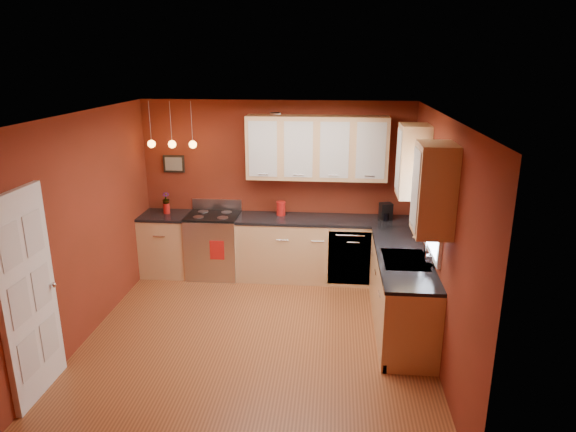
# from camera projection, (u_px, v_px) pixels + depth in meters

# --- Properties ---
(floor) EXTENTS (4.20, 4.20, 0.00)m
(floor) POSITION_uv_depth(u_px,v_px,m) (257.00, 338.00, 6.07)
(floor) COLOR #95522B
(floor) RESTS_ON ground
(ceiling) EXTENTS (4.00, 4.20, 0.02)m
(ceiling) POSITION_uv_depth(u_px,v_px,m) (253.00, 115.00, 5.31)
(ceiling) COLOR white
(ceiling) RESTS_ON wall_back
(wall_back) EXTENTS (4.00, 0.02, 2.60)m
(wall_back) POSITION_uv_depth(u_px,v_px,m) (277.00, 188.00, 7.69)
(wall_back) COLOR maroon
(wall_back) RESTS_ON floor
(wall_front) EXTENTS (4.00, 0.02, 2.60)m
(wall_front) POSITION_uv_depth(u_px,v_px,m) (210.00, 329.00, 3.69)
(wall_front) COLOR maroon
(wall_front) RESTS_ON floor
(wall_left) EXTENTS (0.02, 4.20, 2.60)m
(wall_left) POSITION_uv_depth(u_px,v_px,m) (82.00, 229.00, 5.87)
(wall_left) COLOR maroon
(wall_left) RESTS_ON floor
(wall_right) EXTENTS (0.02, 4.20, 2.60)m
(wall_right) POSITION_uv_depth(u_px,v_px,m) (439.00, 240.00, 5.51)
(wall_right) COLOR maroon
(wall_right) RESTS_ON floor
(base_cabinets_back_left) EXTENTS (0.70, 0.60, 0.90)m
(base_cabinets_back_left) POSITION_uv_depth(u_px,v_px,m) (167.00, 245.00, 7.80)
(base_cabinets_back_left) COLOR tan
(base_cabinets_back_left) RESTS_ON floor
(base_cabinets_back_right) EXTENTS (2.54, 0.60, 0.90)m
(base_cabinets_back_right) POSITION_uv_depth(u_px,v_px,m) (324.00, 250.00, 7.59)
(base_cabinets_back_right) COLOR tan
(base_cabinets_back_right) RESTS_ON floor
(base_cabinets_right) EXTENTS (0.60, 2.10, 0.90)m
(base_cabinets_right) POSITION_uv_depth(u_px,v_px,m) (401.00, 292.00, 6.22)
(base_cabinets_right) COLOR tan
(base_cabinets_right) RESTS_ON floor
(counter_back_left) EXTENTS (0.70, 0.62, 0.04)m
(counter_back_left) POSITION_uv_depth(u_px,v_px,m) (165.00, 215.00, 7.66)
(counter_back_left) COLOR black
(counter_back_left) RESTS_ON base_cabinets_back_left
(counter_back_right) EXTENTS (2.54, 0.62, 0.04)m
(counter_back_right) POSITION_uv_depth(u_px,v_px,m) (324.00, 220.00, 7.45)
(counter_back_right) COLOR black
(counter_back_right) RESTS_ON base_cabinets_back_right
(counter_right) EXTENTS (0.62, 2.10, 0.04)m
(counter_right) POSITION_uv_depth(u_px,v_px,m) (403.00, 256.00, 6.08)
(counter_right) COLOR black
(counter_right) RESTS_ON base_cabinets_right
(gas_range) EXTENTS (0.76, 0.64, 1.11)m
(gas_range) POSITION_uv_depth(u_px,v_px,m) (214.00, 245.00, 7.73)
(gas_range) COLOR #BCBCC1
(gas_range) RESTS_ON floor
(dishwasher_front) EXTENTS (0.60, 0.02, 0.80)m
(dishwasher_front) POSITION_uv_depth(u_px,v_px,m) (349.00, 258.00, 7.28)
(dishwasher_front) COLOR #BCBCC1
(dishwasher_front) RESTS_ON base_cabinets_back_right
(sink) EXTENTS (0.50, 0.70, 0.33)m
(sink) POSITION_uv_depth(u_px,v_px,m) (405.00, 261.00, 5.94)
(sink) COLOR gray
(sink) RESTS_ON counter_right
(window) EXTENTS (0.06, 1.02, 1.22)m
(window) POSITION_uv_depth(u_px,v_px,m) (435.00, 197.00, 5.69)
(window) COLOR white
(window) RESTS_ON wall_right
(door_left_wall) EXTENTS (0.12, 0.82, 2.05)m
(door_left_wall) POSITION_uv_depth(u_px,v_px,m) (28.00, 297.00, 4.80)
(door_left_wall) COLOR white
(door_left_wall) RESTS_ON floor
(upper_cabinets_back) EXTENTS (2.00, 0.35, 0.90)m
(upper_cabinets_back) POSITION_uv_depth(u_px,v_px,m) (317.00, 148.00, 7.28)
(upper_cabinets_back) COLOR tan
(upper_cabinets_back) RESTS_ON wall_back
(upper_cabinets_right) EXTENTS (0.35, 1.95, 0.90)m
(upper_cabinets_right) POSITION_uv_depth(u_px,v_px,m) (422.00, 174.00, 5.65)
(upper_cabinets_right) COLOR tan
(upper_cabinets_right) RESTS_ON wall_right
(wall_picture) EXTENTS (0.32, 0.03, 0.26)m
(wall_picture) POSITION_uv_depth(u_px,v_px,m) (174.00, 164.00, 7.70)
(wall_picture) COLOR black
(wall_picture) RESTS_ON wall_back
(pendant_lights) EXTENTS (0.71, 0.11, 0.66)m
(pendant_lights) POSITION_uv_depth(u_px,v_px,m) (172.00, 144.00, 7.28)
(pendant_lights) COLOR gray
(pendant_lights) RESTS_ON ceiling
(red_canister) EXTENTS (0.14, 0.14, 0.21)m
(red_canister) POSITION_uv_depth(u_px,v_px,m) (281.00, 208.00, 7.58)
(red_canister) COLOR #B11613
(red_canister) RESTS_ON counter_back_right
(red_vase) EXTENTS (0.10, 0.10, 0.15)m
(red_vase) POSITION_uv_depth(u_px,v_px,m) (167.00, 208.00, 7.68)
(red_vase) COLOR #B11613
(red_vase) RESTS_ON counter_back_left
(flowers) EXTENTS (0.12, 0.12, 0.19)m
(flowers) POSITION_uv_depth(u_px,v_px,m) (166.00, 199.00, 7.63)
(flowers) COLOR #B11613
(flowers) RESTS_ON red_vase
(coffee_maker) EXTENTS (0.20, 0.20, 0.24)m
(coffee_maker) POSITION_uv_depth(u_px,v_px,m) (386.00, 212.00, 7.36)
(coffee_maker) COLOR black
(coffee_maker) RESTS_ON counter_back_right
(soap_pump) EXTENTS (0.11, 0.12, 0.20)m
(soap_pump) POSITION_uv_depth(u_px,v_px,m) (430.00, 258.00, 5.71)
(soap_pump) COLOR silver
(soap_pump) RESTS_ON counter_right
(dish_towel) EXTENTS (0.21, 0.01, 0.28)m
(dish_towel) POSITION_uv_depth(u_px,v_px,m) (217.00, 250.00, 7.39)
(dish_towel) COLOR #B11613
(dish_towel) RESTS_ON gas_range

